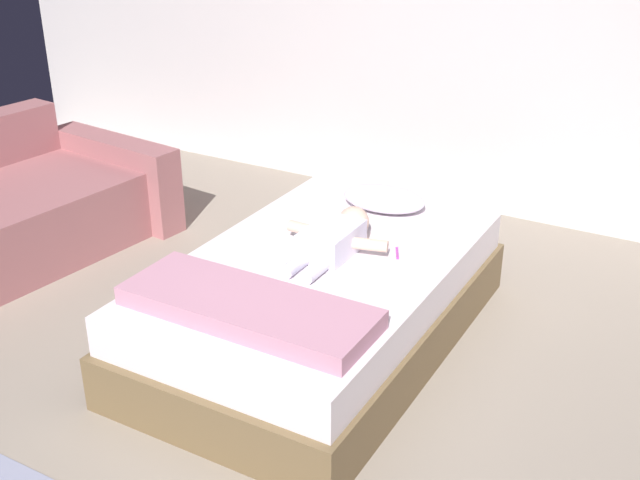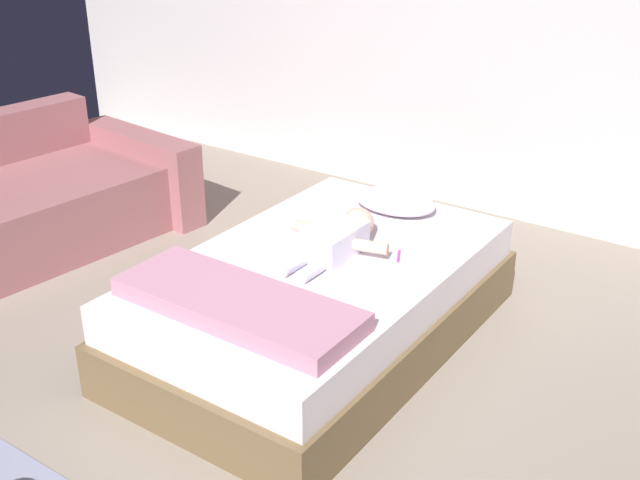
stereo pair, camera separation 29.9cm
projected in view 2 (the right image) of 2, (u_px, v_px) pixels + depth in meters
The scene contains 7 objects.
ground_plane at pixel (208, 466), 3.05m from camera, with size 8.00×8.00×0.00m, color gray.
bed at pixel (320, 302), 3.78m from camera, with size 1.19×1.94×0.44m.
pillow at pixel (395, 201), 4.19m from camera, with size 0.46×0.31×0.10m.
baby at pixel (337, 239), 3.73m from camera, with size 0.53×0.64×0.15m.
toothbrush at pixel (399, 254), 3.71m from camera, with size 0.07×0.13×0.02m.
couch at pixel (8, 209), 4.70m from camera, with size 1.30×2.09×0.73m.
blanket at pixel (238, 304), 3.22m from camera, with size 1.07×0.39×0.08m.
Camera 2 is at (1.72, -1.71, 2.10)m, focal length 44.22 mm.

